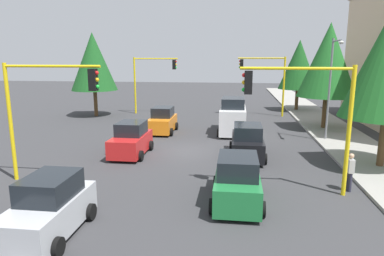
{
  "coord_description": "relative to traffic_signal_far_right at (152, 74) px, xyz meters",
  "views": [
    {
      "loc": [
        20.39,
        2.85,
        5.74
      ],
      "look_at": [
        -1.41,
        0.06,
        1.2
      ],
      "focal_mm": 31.97,
      "sensor_mm": 36.0,
      "label": 1
    }
  ],
  "objects": [
    {
      "name": "ground_plane",
      "position": [
        14.0,
        5.71,
        -4.08
      ],
      "size": [
        120.0,
        120.0,
        0.0
      ],
      "primitive_type": "plane",
      "color": "#353538"
    },
    {
      "name": "sidewalk_kerb",
      "position": [
        9.0,
        16.21,
        -4.01
      ],
      "size": [
        80.0,
        4.0,
        0.15
      ],
      "primitive_type": "cube",
      "color": "gray",
      "rests_on": "ground"
    },
    {
      "name": "lane_arrow_near",
      "position": [
        25.51,
        2.71,
        -4.08
      ],
      "size": [
        2.4,
        1.1,
        1.1
      ],
      "color": "silver",
      "rests_on": "ground"
    },
    {
      "name": "traffic_signal_far_right",
      "position": [
        0.0,
        0.0,
        0.0
      ],
      "size": [
        0.36,
        4.59,
        5.78
      ],
      "color": "yellow",
      "rests_on": "ground"
    },
    {
      "name": "traffic_signal_far_left",
      "position": [
        -0.0,
        11.43,
        0.04
      ],
      "size": [
        0.36,
        4.59,
        5.83
      ],
      "color": "yellow",
      "rests_on": "ground"
    },
    {
      "name": "traffic_signal_near_right",
      "position": [
        20.0,
        0.04,
        -0.17
      ],
      "size": [
        0.36,
        4.59,
        5.52
      ],
      "color": "yellow",
      "rests_on": "ground"
    },
    {
      "name": "traffic_signal_near_left",
      "position": [
        20.0,
        11.38,
        -0.21
      ],
      "size": [
        0.36,
        4.59,
        5.46
      ],
      "color": "yellow",
      "rests_on": "ground"
    },
    {
      "name": "street_lamp_curbside",
      "position": [
        10.39,
        14.91,
        0.26
      ],
      "size": [
        2.15,
        0.28,
        7.0
      ],
      "color": "slate",
      "rests_on": "ground"
    },
    {
      "name": "tree_roadside_mid",
      "position": [
        6.0,
        15.71,
        1.45
      ],
      "size": [
        4.59,
        4.59,
        8.41
      ],
      "color": "brown",
      "rests_on": "ground"
    },
    {
      "name": "tree_roadside_far",
      "position": [
        -4.0,
        15.21,
        0.91
      ],
      "size": [
        4.17,
        4.17,
        7.61
      ],
      "color": "brown",
      "rests_on": "ground"
    },
    {
      "name": "tree_opposite_side",
      "position": [
        2.0,
        -5.29,
        1.27
      ],
      "size": [
        4.45,
        4.45,
        8.15
      ],
      "color": "brown",
      "rests_on": "ground"
    },
    {
      "name": "delivery_van_white",
      "position": [
        8.36,
        8.39,
        -2.8
      ],
      "size": [
        4.8,
        2.22,
        2.77
      ],
      "color": "white",
      "rests_on": "ground"
    },
    {
      "name": "car_black",
      "position": [
        14.82,
        9.31,
        -3.18
      ],
      "size": [
        4.18,
        2.09,
        1.98
      ],
      "color": "black",
      "rests_on": "ground"
    },
    {
      "name": "car_silver",
      "position": [
        24.66,
        2.62,
        -3.19
      ],
      "size": [
        3.79,
        1.99,
        1.98
      ],
      "color": "#B2B5BA",
      "rests_on": "ground"
    },
    {
      "name": "car_red",
      "position": [
        15.15,
        2.42,
        -3.19
      ],
      "size": [
        3.77,
        2.05,
        1.98
      ],
      "color": "red",
      "rests_on": "ground"
    },
    {
      "name": "car_green",
      "position": [
        21.32,
        8.72,
        -3.19
      ],
      "size": [
        4.04,
        2.06,
        1.98
      ],
      "color": "#1E7238",
      "rests_on": "ground"
    },
    {
      "name": "car_orange",
      "position": [
        8.77,
        2.98,
        -3.19
      ],
      "size": [
        3.65,
        2.01,
        1.98
      ],
      "color": "orange",
      "rests_on": "ground"
    },
    {
      "name": "pedestrian_crossing",
      "position": [
        19.5,
        13.58,
        -3.17
      ],
      "size": [
        0.4,
        0.24,
        1.7
      ],
      "color": "#262638",
      "rests_on": "ground"
    }
  ]
}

